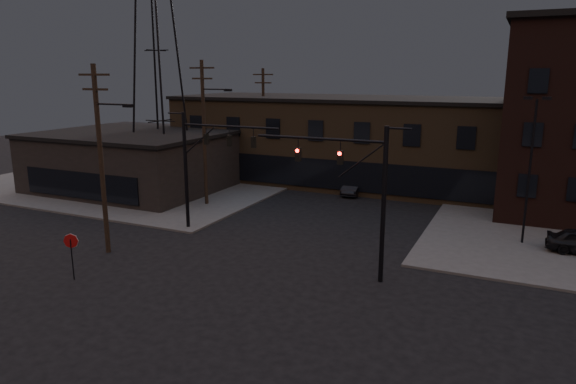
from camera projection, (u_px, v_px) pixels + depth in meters
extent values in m
plane|color=black|center=(226.00, 292.00, 25.13)|extent=(140.00, 140.00, 0.00)
cube|color=#474744|center=(157.00, 176.00, 53.60)|extent=(30.00, 30.00, 0.15)
cube|color=#493A26|center=(380.00, 143.00, 48.96)|extent=(40.00, 12.00, 8.00)
cube|color=black|center=(131.00, 163.00, 46.93)|extent=(16.00, 12.00, 5.00)
cylinder|color=black|center=(384.00, 206.00, 25.53)|extent=(0.24, 0.24, 8.00)
cylinder|color=black|center=(319.00, 139.00, 26.25)|extent=(7.00, 0.14, 0.14)
cube|color=#FF140C|center=(340.00, 158.00, 25.98)|extent=(0.28, 0.22, 0.70)
cube|color=#FF140C|center=(298.00, 155.00, 26.94)|extent=(0.28, 0.22, 0.70)
cylinder|color=black|center=(186.00, 172.00, 34.59)|extent=(0.24, 0.24, 8.00)
cylinder|color=black|center=(229.00, 126.00, 32.43)|extent=(7.00, 0.14, 0.14)
cube|color=black|center=(206.00, 139.00, 33.36)|extent=(0.28, 0.22, 0.70)
cube|color=black|center=(229.00, 141.00, 32.64)|extent=(0.28, 0.22, 0.70)
cube|color=black|center=(254.00, 142.00, 31.91)|extent=(0.28, 0.22, 0.70)
cylinder|color=black|center=(72.00, 260.00, 26.41)|extent=(0.06, 0.06, 2.20)
cylinder|color=maroon|center=(71.00, 241.00, 26.20)|extent=(0.72, 0.33, 0.76)
cylinder|color=black|center=(101.00, 162.00, 29.57)|extent=(0.28, 0.28, 11.00)
cube|color=black|center=(94.00, 75.00, 28.47)|extent=(2.20, 0.12, 0.12)
cube|color=black|center=(95.00, 89.00, 28.65)|extent=(1.80, 0.12, 0.12)
cube|color=black|center=(128.00, 106.00, 27.90)|extent=(0.60, 0.25, 0.18)
cylinder|color=black|center=(204.00, 135.00, 40.53)|extent=(0.28, 0.28, 11.50)
cube|color=black|center=(202.00, 68.00, 39.37)|extent=(2.20, 0.12, 0.12)
cube|color=black|center=(202.00, 79.00, 39.55)|extent=(1.80, 0.12, 0.12)
cube|color=black|center=(228.00, 90.00, 38.80)|extent=(0.60, 0.25, 0.18)
cylinder|color=black|center=(263.00, 124.00, 51.60)|extent=(0.28, 0.28, 11.00)
cube|color=black|center=(263.00, 74.00, 50.50)|extent=(2.20, 0.12, 0.12)
cube|color=black|center=(263.00, 83.00, 50.68)|extent=(1.80, 0.12, 0.12)
cylinder|color=black|center=(529.00, 174.00, 31.13)|extent=(0.14, 0.14, 9.00)
cube|color=black|center=(528.00, 98.00, 30.32)|extent=(0.50, 0.28, 0.18)
cube|color=black|center=(547.00, 98.00, 29.91)|extent=(0.50, 0.28, 0.18)
imported|color=black|center=(353.00, 187.00, 45.52)|extent=(1.68, 4.10, 1.32)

